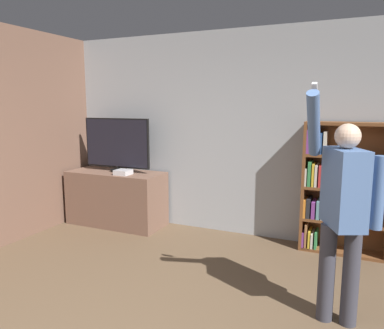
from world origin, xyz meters
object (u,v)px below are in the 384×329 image
object	(u,v)px
television	(117,144)
game_console	(123,172)
person	(343,206)
bookshelf	(336,188)

from	to	relation	value
television	game_console	bearing A→B (deg)	-39.98
person	television	bearing A→B (deg)	-139.12
person	game_console	bearing A→B (deg)	-137.71
television	bookshelf	distance (m)	3.01
television	person	xyz separation A→B (m)	(3.10, -1.42, -0.21)
game_console	bookshelf	bearing A→B (deg)	6.95
television	bookshelf	size ratio (longest dim) A/B	0.68
bookshelf	game_console	bearing A→B (deg)	-173.05
bookshelf	television	bearing A→B (deg)	-177.14
game_console	person	xyz separation A→B (m)	(2.88, -1.23, 0.15)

